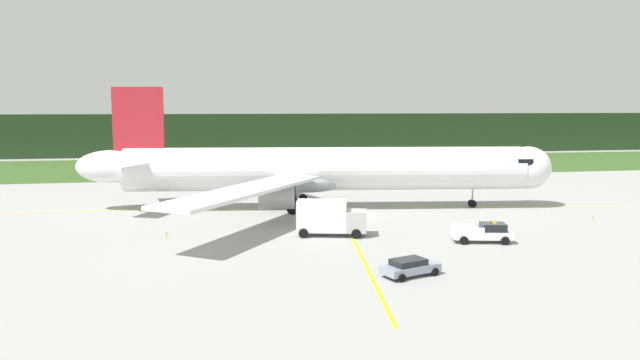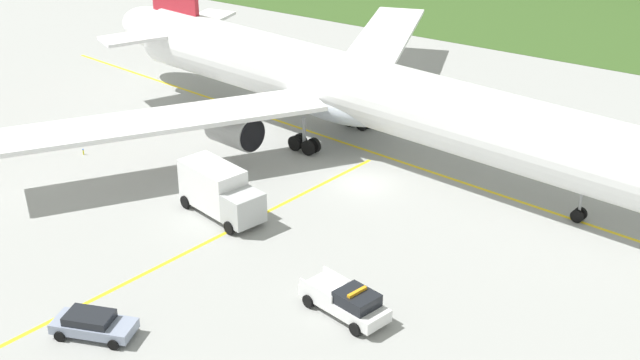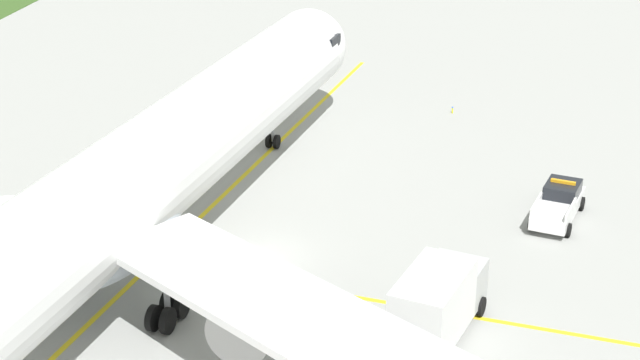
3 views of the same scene
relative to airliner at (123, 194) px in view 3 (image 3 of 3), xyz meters
name	(u,v)px [view 3 (image 3 of 3)]	position (x,y,z in m)	size (l,w,h in m)	color
ground	(259,258)	(3.81, -5.35, -4.72)	(320.00, 320.00, 0.00)	#9A9B98
taxiway_centerline_main	(138,277)	(0.74, -0.09, -4.72)	(75.89, 0.30, 0.01)	yellow
taxiway_centerline_spur	(561,332)	(-0.25, -20.14, -4.72)	(37.38, 0.30, 0.01)	yellow
airliner	(123,194)	(0.00, 0.00, 0.00)	(57.09, 49.92, 14.53)	white
ops_pickup_truck	(559,203)	(11.62, -20.10, -3.82)	(5.64, 3.11, 1.94)	silver
catering_truck	(438,301)	(-1.72, -14.80, -2.93)	(6.98, 3.98, 3.54)	#B1B4B4
taxiway_edge_light_east	(452,110)	(27.56, -13.06, -4.46)	(0.12, 0.12, 0.49)	yellow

